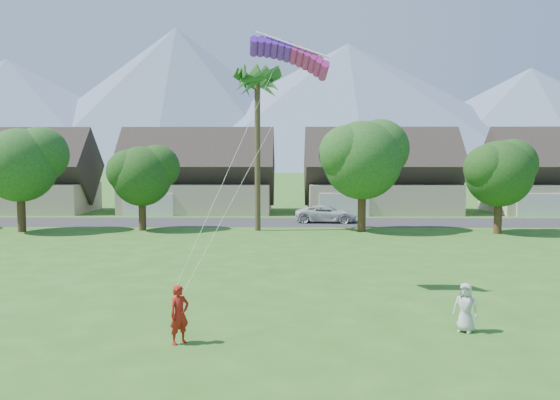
{
  "coord_description": "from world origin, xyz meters",
  "views": [
    {
      "loc": [
        0.34,
        -13.6,
        5.61
      ],
      "look_at": [
        0.0,
        10.0,
        3.8
      ],
      "focal_mm": 35.0,
      "sensor_mm": 36.0,
      "label": 1
    }
  ],
  "objects_px": {
    "watcher": "(465,308)",
    "kite_flyer": "(179,314)",
    "parafoil_kite": "(291,53)",
    "parked_car": "(326,214)"
  },
  "relations": [
    {
      "from": "watcher",
      "to": "kite_flyer",
      "type": "bearing_deg",
      "value": -140.27
    },
    {
      "from": "kite_flyer",
      "to": "parked_car",
      "type": "height_order",
      "value": "kite_flyer"
    },
    {
      "from": "parked_car",
      "to": "parafoil_kite",
      "type": "relative_size",
      "value": 1.6
    },
    {
      "from": "parked_car",
      "to": "kite_flyer",
      "type": "bearing_deg",
      "value": 172.87
    },
    {
      "from": "kite_flyer",
      "to": "watcher",
      "type": "bearing_deg",
      "value": -36.05
    },
    {
      "from": "kite_flyer",
      "to": "parafoil_kite",
      "type": "height_order",
      "value": "parafoil_kite"
    },
    {
      "from": "watcher",
      "to": "parked_car",
      "type": "xyz_separation_m",
      "value": [
        -2.38,
        30.24,
        -0.05
      ]
    },
    {
      "from": "parafoil_kite",
      "to": "watcher",
      "type": "bearing_deg",
      "value": -40.17
    },
    {
      "from": "watcher",
      "to": "parafoil_kite",
      "type": "xyz_separation_m",
      "value": [
        -5.62,
        5.44,
        9.12
      ]
    },
    {
      "from": "kite_flyer",
      "to": "parked_car",
      "type": "distance_m",
      "value": 32.18
    }
  ]
}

